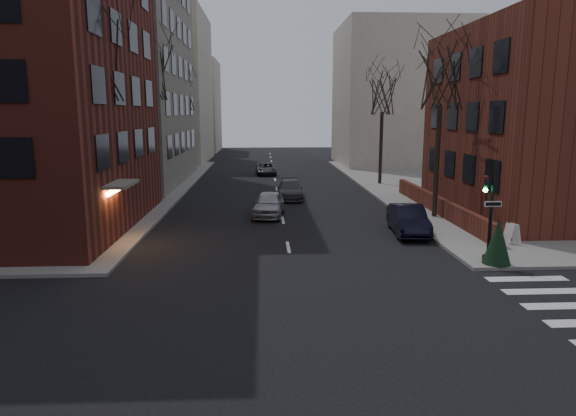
# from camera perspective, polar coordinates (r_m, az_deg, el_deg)

# --- Properties ---
(ground) EXTENTS (160.00, 160.00, 0.00)m
(ground) POSITION_cam_1_polar(r_m,az_deg,el_deg) (12.39, 2.99, -18.83)
(ground) COLOR black
(ground) RESTS_ON ground
(building_left_tan) EXTENTS (18.00, 18.00, 28.00)m
(building_left_tan) POSITION_cam_1_polar(r_m,az_deg,el_deg) (48.12, -23.44, 19.23)
(building_left_tan) COLOR gray
(building_left_tan) RESTS_ON ground
(building_right_brick) EXTENTS (12.00, 14.00, 11.00)m
(building_right_brick) POSITION_cam_1_polar(r_m,az_deg,el_deg) (34.59, 28.14, 8.39)
(building_right_brick) COLOR maroon
(building_right_brick) RESTS_ON ground
(low_wall_right) EXTENTS (0.35, 16.00, 1.00)m
(low_wall_right) POSITION_cam_1_polar(r_m,az_deg,el_deg) (31.99, 16.24, 0.38)
(low_wall_right) COLOR maroon
(low_wall_right) RESTS_ON sidewalk_far_right
(building_distant_la) EXTENTS (14.00, 16.00, 18.00)m
(building_distant_la) POSITION_cam_1_polar(r_m,az_deg,el_deg) (67.24, -15.14, 12.72)
(building_distant_la) COLOR beige
(building_distant_la) RESTS_ON ground
(building_distant_ra) EXTENTS (14.00, 14.00, 16.00)m
(building_distant_ra) POSITION_cam_1_polar(r_m,az_deg,el_deg) (62.88, 12.29, 12.10)
(building_distant_ra) COLOR beige
(building_distant_ra) RESTS_ON ground
(building_distant_lb) EXTENTS (10.00, 12.00, 14.00)m
(building_distant_lb) POSITION_cam_1_polar(r_m,az_deg,el_deg) (83.59, -11.24, 11.02)
(building_distant_lb) COLOR beige
(building_distant_lb) RESTS_ON ground
(traffic_signal) EXTENTS (0.76, 0.44, 4.00)m
(traffic_signal) POSITION_cam_1_polar(r_m,az_deg,el_deg) (22.12, 21.45, -1.04)
(traffic_signal) COLOR black
(traffic_signal) RESTS_ON sidewalk_far_right
(tree_left_a) EXTENTS (4.18, 4.18, 10.26)m
(tree_left_a) POSITION_cam_1_polar(r_m,az_deg,el_deg) (26.00, -20.72, 15.19)
(tree_left_a) COLOR #2D231C
(tree_left_a) RESTS_ON sidewalk_far_left
(tree_left_b) EXTENTS (4.40, 4.40, 10.80)m
(tree_left_b) POSITION_cam_1_polar(r_m,az_deg,el_deg) (37.63, -15.09, 14.55)
(tree_left_b) COLOR #2D231C
(tree_left_b) RESTS_ON sidewalk_far_left
(tree_left_c) EXTENTS (3.96, 3.96, 9.72)m
(tree_left_c) POSITION_cam_1_polar(r_m,az_deg,el_deg) (51.35, -11.72, 12.54)
(tree_left_c) COLOR #2D231C
(tree_left_c) RESTS_ON sidewalk_far_left
(tree_right_a) EXTENTS (3.96, 3.96, 9.72)m
(tree_right_a) POSITION_cam_1_polar(r_m,az_deg,el_deg) (30.47, 16.69, 13.82)
(tree_right_a) COLOR #2D231C
(tree_right_a) RESTS_ON sidewalk_far_right
(tree_right_b) EXTENTS (3.74, 3.74, 9.18)m
(tree_right_b) POSITION_cam_1_polar(r_m,az_deg,el_deg) (43.91, 10.47, 12.38)
(tree_right_b) COLOR #2D231C
(tree_right_b) RESTS_ON sidewalk_far_right
(streetlamp_near) EXTENTS (0.36, 0.36, 6.28)m
(streetlamp_near) POSITION_cam_1_polar(r_m,az_deg,el_deg) (33.54, -15.12, 7.07)
(streetlamp_near) COLOR black
(streetlamp_near) RESTS_ON sidewalk_far_left
(streetlamp_far) EXTENTS (0.36, 0.36, 6.28)m
(streetlamp_far) POSITION_cam_1_polar(r_m,az_deg,el_deg) (53.24, -10.60, 8.42)
(streetlamp_far) COLOR black
(streetlamp_far) RESTS_ON sidewalk_far_left
(parked_sedan) EXTENTS (1.89, 4.53, 1.46)m
(parked_sedan) POSITION_cam_1_polar(r_m,az_deg,el_deg) (26.66, 13.20, -1.29)
(parked_sedan) COLOR black
(parked_sedan) RESTS_ON ground
(car_lane_silver) EXTENTS (2.21, 4.42, 1.45)m
(car_lane_silver) POSITION_cam_1_polar(r_m,az_deg,el_deg) (30.46, -2.17, 0.44)
(car_lane_silver) COLOR #A1A1A6
(car_lane_silver) RESTS_ON ground
(car_lane_gray) EXTENTS (1.99, 4.57, 1.31)m
(car_lane_gray) POSITION_cam_1_polar(r_m,az_deg,el_deg) (36.60, 0.21, 2.06)
(car_lane_gray) COLOR #414247
(car_lane_gray) RESTS_ON ground
(car_lane_far) EXTENTS (2.09, 4.23, 1.15)m
(car_lane_far) POSITION_cam_1_polar(r_m,az_deg,el_deg) (50.96, -2.47, 4.37)
(car_lane_far) COLOR #3A3A3E
(car_lane_far) RESTS_ON ground
(sandwich_board) EXTENTS (0.52, 0.65, 0.93)m
(sandwich_board) POSITION_cam_1_polar(r_m,az_deg,el_deg) (25.76, 23.62, -2.58)
(sandwich_board) COLOR white
(sandwich_board) RESTS_ON sidewalk_far_right
(evergreen_shrub) EXTENTS (1.43, 1.43, 1.82)m
(evergreen_shrub) POSITION_cam_1_polar(r_m,az_deg,el_deg) (21.94, 22.27, -3.46)
(evergreen_shrub) COLOR black
(evergreen_shrub) RESTS_ON sidewalk_far_right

